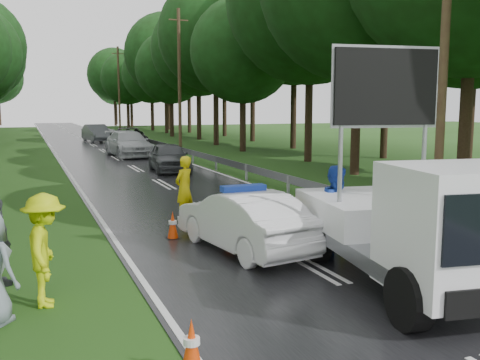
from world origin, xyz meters
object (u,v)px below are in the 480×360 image
work_truck (419,225)px  barrier (302,211)px  police_sedan (243,221)px  queue_car_third (128,138)px  civilian (338,209)px  queue_car_second (129,144)px  officer (184,188)px  queue_car_fourth (97,133)px  queue_car_first (169,157)px

work_truck → barrier: (-0.59, 3.16, -0.30)m
police_sedan → barrier: police_sedan is taller
police_sedan → queue_car_third: (2.85, 29.80, 0.13)m
civilian → queue_car_second: 24.66m
police_sedan → officer: (-0.31, 3.63, 0.24)m
barrier → civilian: bearing=-53.2°
queue_car_fourth → barrier: bearing=-97.5°
civilian → queue_car_fourth: (-0.27, 39.63, -0.17)m
police_sedan → queue_car_third: queue_car_third is taller
police_sedan → civilian: size_ratio=2.19×
queue_car_first → police_sedan: bearing=-93.6°
civilian → queue_car_second: (-0.10, 24.66, -0.16)m
civilian → queue_car_third: size_ratio=0.33×
barrier → queue_car_second: (0.52, 24.15, -0.06)m
civilian → queue_car_fourth: civilian is taller
officer → police_sedan: bearing=59.1°
queue_car_first → queue_car_second: 8.88m
queue_car_fourth → queue_car_first: bearing=-95.7°
police_sedan → barrier: size_ratio=1.56×
barrier → queue_car_third: bearing=73.3°
barrier → queue_car_fourth: size_ratio=0.56×
barrier → officer: size_ratio=1.49×
officer → queue_car_second: 20.27m
barrier → queue_car_fourth: queue_car_fourth is taller
officer → queue_car_third: bearing=-132.8°
queue_car_second → queue_car_third: size_ratio=0.96×
police_sedan → officer: bearing=-93.7°
work_truck → officer: (-2.17, 7.15, -0.25)m
civilian → queue_car_fourth: bearing=66.5°
police_sedan → queue_car_first: size_ratio=1.01×
queue_car_third → queue_car_fourth: 9.05m
work_truck → queue_car_third: bearing=97.2°
civilian → queue_car_third: (0.97, 30.66, -0.16)m
civilian → queue_car_fourth: size_ratio=0.40×
police_sedan → civilian: bearing=146.7°
officer → civilian: size_ratio=0.94×
civilian → queue_car_first: bearing=65.1°
queue_car_second → civilian: bearing=-93.6°
officer → queue_car_fourth: 35.18m
work_truck → civilian: work_truck is taller
barrier → officer: officer is taller
queue_car_third → civilian: bearing=-84.1°
civilian → queue_car_first: size_ratio=0.46×
civilian → barrier: bearing=116.6°
police_sedan → queue_car_first: police_sedan is taller
barrier → officer: bearing=97.9°
civilian → officer: bearing=92.1°
work_truck → civilian: (0.03, 2.65, -0.20)m
queue_car_first → queue_car_third: bearing=91.9°
queue_car_fourth → queue_car_second: bearing=-96.3°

